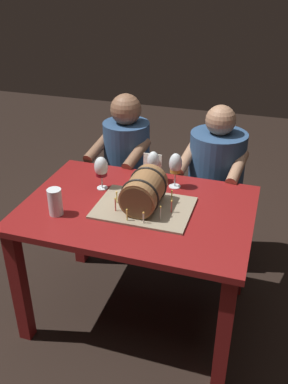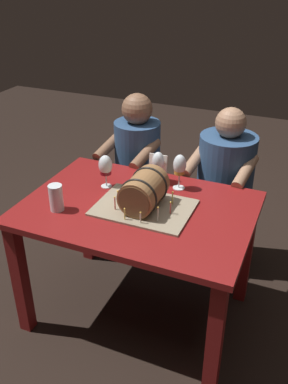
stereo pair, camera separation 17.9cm
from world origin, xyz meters
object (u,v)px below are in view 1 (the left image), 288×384
barrel_cake (144,194)px  wine_glass_amber (175,165)px  dining_table (137,226)px  wine_glass_red (101,168)px  wine_glass_rose (153,162)px  menu_card (152,167)px  person_seated_left (127,180)px  beer_pint (55,203)px  person_seated_right (214,191)px

barrel_cake → wine_glass_amber: size_ratio=2.41×
dining_table → wine_glass_red: wine_glass_red is taller
wine_glass_rose → wine_glass_red: 0.30m
dining_table → menu_card: size_ratio=7.61×
dining_table → barrel_cake: size_ratio=2.43×
barrel_cake → wine_glass_amber: (0.09, 0.29, 0.05)m
wine_glass_rose → person_seated_left: person_seated_left is taller
beer_pint → menu_card: bearing=55.8°
menu_card → dining_table: bearing=-87.8°
wine_glass_rose → wine_glass_red: same height
person_seated_right → wine_glass_red: bearing=-134.9°
barrel_cake → menu_card: size_ratio=3.13×
dining_table → wine_glass_rose: bearing=90.2°
barrel_cake → wine_glass_amber: barrel_cake is taller
beer_pint → person_seated_left: person_seated_left is taller
dining_table → beer_pint: bearing=-152.4°
beer_pint → person_seated_left: size_ratio=0.13×
dining_table → barrel_cake: barrel_cake is taller
wine_glass_amber → beer_pint: bearing=-137.1°
person_seated_right → dining_table: bearing=-113.9°
barrel_cake → menu_card: bearing=99.4°
wine_glass_amber → person_seated_right: 0.59m
beer_pint → person_seated_left: (0.06, 0.90, -0.30)m
wine_glass_red → menu_card: size_ratio=1.22×
wine_glass_red → person_seated_right: person_seated_right is taller
wine_glass_rose → menu_card: wine_glass_rose is taller
wine_glass_red → dining_table: bearing=-27.6°
menu_card → beer_pint: bearing=-124.7°
beer_pint → dining_table: bearing=27.6°
beer_pint → person_seated_right: size_ratio=0.13×
wine_glass_red → wine_glass_amber: (0.39, 0.14, 0.01)m
wine_glass_rose → wine_glass_amber: wine_glass_amber is taller
wine_glass_rose → beer_pint: bearing=-127.3°
wine_glass_red → wine_glass_amber: wine_glass_amber is taller
wine_glass_red → menu_card: 0.31m
wine_glass_red → wine_glass_rose: bearing=32.2°
menu_card → person_seated_right: 0.58m
wine_glass_rose → wine_glass_amber: (0.14, -0.02, 0.01)m
wine_glass_rose → person_seated_left: (-0.31, 0.41, -0.37)m
wine_glass_amber → person_seated_left: person_seated_left is taller
wine_glass_red → person_seated_left: (-0.06, 0.57, -0.36)m
wine_glass_amber → menu_card: bearing=160.5°
wine_glass_red → person_seated_right: bearing=45.1°
barrel_cake → person_seated_left: (-0.35, 0.71, -0.33)m
wine_glass_red → menu_card: bearing=39.4°
barrel_cake → wine_glass_rose: barrel_cake is taller
beer_pint → person_seated_right: bearing=52.6°
beer_pint → person_seated_left: 0.95m
person_seated_left → person_seated_right: bearing=0.0°
menu_card → wine_glass_red: bearing=-141.1°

